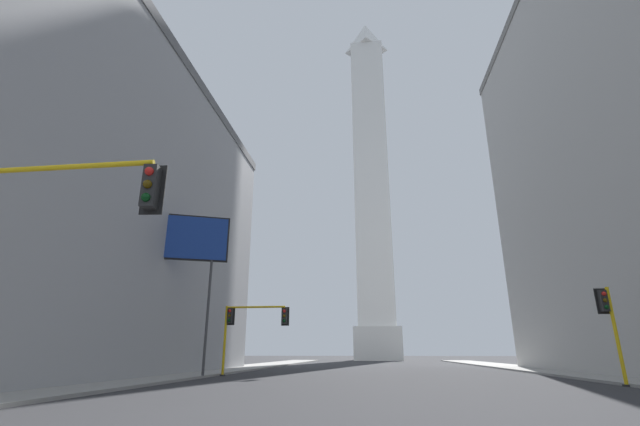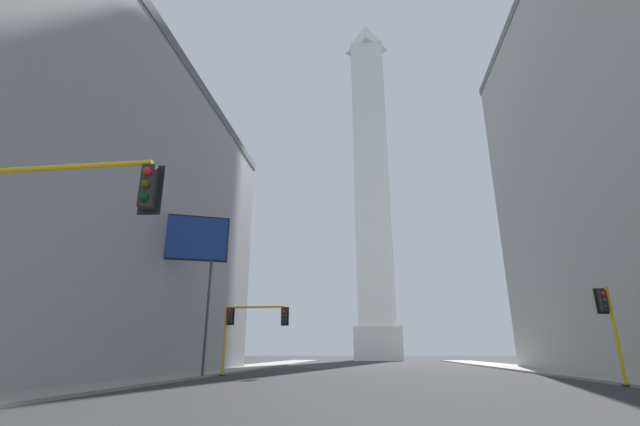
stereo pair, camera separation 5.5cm
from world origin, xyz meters
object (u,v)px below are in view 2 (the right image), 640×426
object	(u,v)px
billboard_sign	(180,242)
traffic_light_mid_right	(610,319)
traffic_light_near_left	(15,219)
traffic_light_mid_left	(248,322)
obelisk	(371,177)

from	to	relation	value
billboard_sign	traffic_light_mid_right	bearing A→B (deg)	-7.89
traffic_light_mid_right	billboard_sign	xyz separation A→B (m)	(-25.22, 3.50, 5.74)
billboard_sign	traffic_light_near_left	bearing A→B (deg)	-76.50
traffic_light_mid_right	traffic_light_near_left	bearing A→B (deg)	-144.53
traffic_light_mid_right	traffic_light_mid_left	size ratio (longest dim) A/B	0.99
obelisk	billboard_sign	distance (m)	71.78
obelisk	traffic_light_mid_right	world-z (taller)	obelisk
obelisk	billboard_sign	bearing A→B (deg)	-102.26
obelisk	traffic_light_near_left	size ratio (longest dim) A/B	13.15
traffic_light_near_left	traffic_light_mid_right	xyz separation A→B (m)	(20.82, 14.84, -1.61)
traffic_light_mid_left	billboard_sign	xyz separation A→B (m)	(-4.11, -3.52, 5.25)
traffic_light_near_left	traffic_light_mid_right	world-z (taller)	traffic_light_near_left
traffic_light_mid_right	billboard_sign	size ratio (longest dim) A/B	0.44
obelisk	billboard_sign	xyz separation A→B (m)	(-13.78, -63.43, -30.65)
traffic_light_near_left	traffic_light_mid_right	bearing A→B (deg)	35.47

